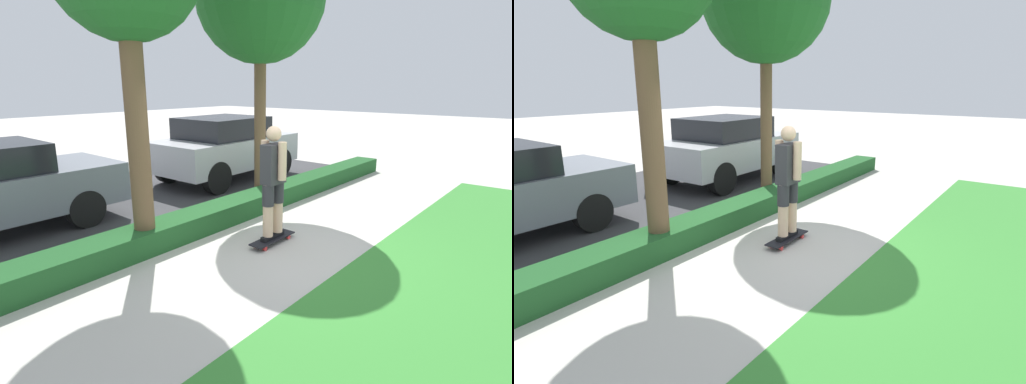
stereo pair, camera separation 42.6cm
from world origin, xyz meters
TOP-DOWN VIEW (x-y plane):
  - ground_plane at (0.00, 0.00)m, footprint 60.00×60.00m
  - street_asphalt at (0.00, 4.20)m, footprint 12.64×5.00m
  - hedge_row at (0.00, 1.60)m, footprint 12.64×0.60m
  - skateboard at (0.08, 0.30)m, footprint 0.90×0.24m
  - skater_person at (0.08, 0.30)m, footprint 0.51×0.45m
  - parked_car_middle at (2.79, 3.95)m, footprint 3.94×1.98m

SIDE VIEW (x-z plane):
  - ground_plane at x=0.00m, z-range 0.00..0.00m
  - street_asphalt at x=0.00m, z-range 0.00..0.01m
  - skateboard at x=0.08m, z-range 0.03..0.12m
  - hedge_row at x=0.00m, z-range 0.00..0.37m
  - parked_car_middle at x=2.79m, z-range 0.05..1.69m
  - skater_person at x=0.08m, z-range 0.15..1.91m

